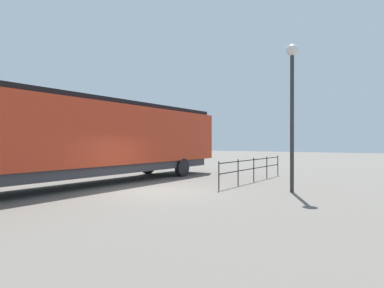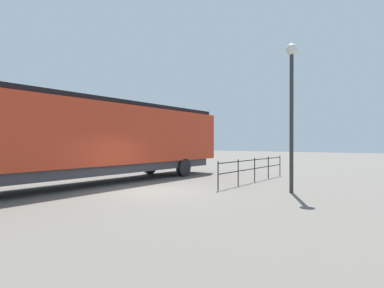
# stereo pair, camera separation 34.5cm
# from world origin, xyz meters

# --- Properties ---
(ground_plane) EXTENTS (120.00, 120.00, 0.00)m
(ground_plane) POSITION_xyz_m (0.00, 0.00, 0.00)
(ground_plane) COLOR #666059
(locomotive) EXTENTS (3.11, 18.09, 4.18)m
(locomotive) POSITION_xyz_m (-3.87, 0.10, 2.35)
(locomotive) COLOR red
(locomotive) RESTS_ON ground_plane
(lamp_post) EXTENTS (0.48, 0.48, 6.16)m
(lamp_post) POSITION_xyz_m (4.92, 3.05, 4.18)
(lamp_post) COLOR #2D2D2D
(lamp_post) RESTS_ON ground_plane
(platform_fence) EXTENTS (0.05, 7.55, 1.26)m
(platform_fence) POSITION_xyz_m (2.13, 5.57, 0.81)
(platform_fence) COLOR black
(platform_fence) RESTS_ON ground_plane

